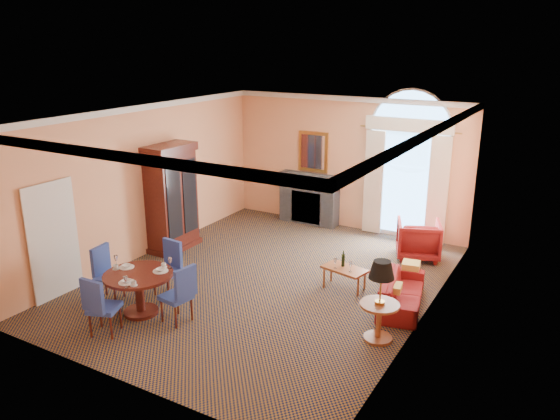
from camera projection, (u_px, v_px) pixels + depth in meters
The scene contains 12 objects.
ground at pixel (267, 281), 10.53m from camera, with size 7.50×7.50×0.00m, color #101833.
room_envelope at pixel (283, 147), 10.34m from camera, with size 6.04×7.52×3.45m.
armoire at pixel (171, 199), 11.88m from camera, with size 0.67×1.19×2.34m.
dining_table at pixel (139, 284), 9.13m from camera, with size 1.16×1.16×0.93m.
dining_chair_north at pixel (170, 264), 9.91m from camera, with size 0.48×0.49×0.98m.
dining_chair_south at pixel (99, 303), 8.42m from camera, with size 0.57×0.57×0.98m.
dining_chair_east at pixel (181, 291), 8.83m from camera, with size 0.51×0.50×0.98m.
dining_chair_west at pixel (105, 270), 9.65m from camera, with size 0.56×0.56×0.98m.
sofa at pixel (402, 292), 9.51m from camera, with size 1.73×0.68×0.51m, color maroon.
armchair at pixel (418, 239), 11.55m from camera, with size 0.87×0.90×0.82m, color maroon.
coffee_table at pixel (344, 269), 10.10m from camera, with size 0.89×0.61×0.72m.
side_table at pixel (381, 291), 8.24m from camera, with size 0.61×0.61×1.28m.
Camera 1 is at (5.01, -8.23, 4.45)m, focal length 35.00 mm.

